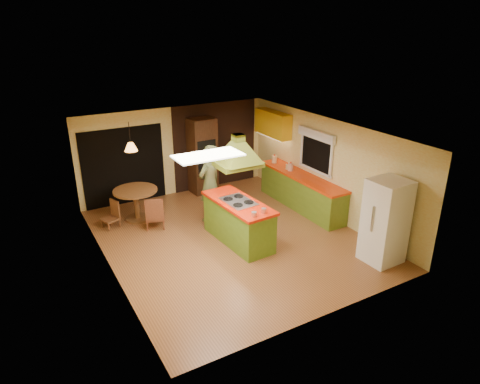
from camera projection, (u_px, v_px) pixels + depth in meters
ground at (231, 238)px, 9.92m from camera, size 6.50×6.50×0.00m
room_walls at (231, 188)px, 9.45m from camera, size 5.50×6.50×6.50m
ceiling_plane at (230, 132)px, 8.98m from camera, size 6.50×6.50×0.00m
brick_panel at (216, 145)px, 12.62m from camera, size 2.64×0.03×2.50m
nook_opening at (124, 166)px, 11.43m from camera, size 2.20×0.03×2.10m
right_counter at (301, 191)px, 11.36m from camera, size 0.62×3.05×0.92m
upper_cabinets at (273, 124)px, 12.14m from camera, size 0.34×1.40×0.70m
window_right at (316, 144)px, 10.82m from camera, size 0.12×1.35×1.06m
fluor_panel at (208, 155)px, 7.51m from camera, size 1.20×0.60×0.03m
kitchen_island at (238, 221)px, 9.60m from camera, size 0.91×2.01×0.99m
range_hood at (238, 146)px, 8.94m from camera, size 0.95×0.69×0.78m
man at (210, 183)px, 10.47m from camera, size 0.84×0.71×1.94m
refrigerator at (385, 221)px, 8.68m from camera, size 0.75×0.72×1.79m
wall_oven at (202, 156)px, 12.19m from camera, size 0.75×0.64×2.17m
dining_table at (136, 198)px, 10.62m from camera, size 1.08×1.08×0.81m
chair_left at (110, 215)px, 10.31m from camera, size 0.47×0.47×0.66m
chair_near at (155, 212)px, 10.28m from camera, size 0.58×0.58×0.82m
pendant_lamp at (131, 147)px, 10.12m from camera, size 0.40×0.40×0.20m
canister_large at (274, 159)px, 12.10m from camera, size 0.17×0.17×0.21m
canister_medium at (291, 167)px, 11.48m from camera, size 0.18×0.18×0.20m
canister_small at (288, 167)px, 11.60m from camera, size 0.13×0.13×0.14m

